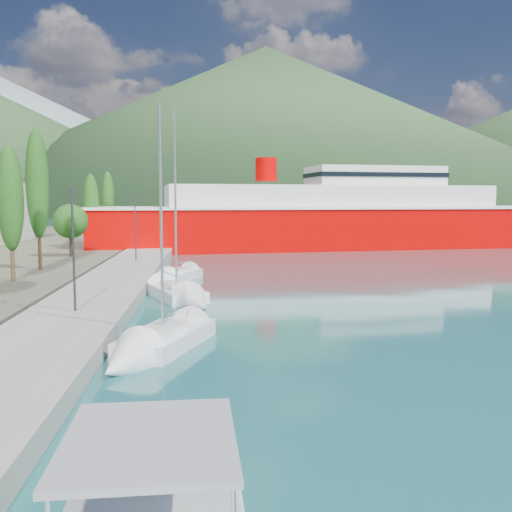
{
  "coord_description": "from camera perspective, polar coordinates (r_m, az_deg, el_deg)",
  "views": [
    {
      "loc": [
        -2.38,
        -14.17,
        6.28
      ],
      "look_at": [
        0.0,
        14.0,
        3.5
      ],
      "focal_mm": 40.0,
      "sensor_mm": 36.0,
      "label": 1
    }
  ],
  "objects": [
    {
      "name": "ground",
      "position": [
        134.34,
        -3.82,
        2.93
      ],
      "size": [
        1400.0,
        1400.0,
        0.0
      ],
      "primitive_type": "plane",
      "color": "#1C5A5C"
    },
    {
      "name": "quay",
      "position": [
        41.13,
        -14.06,
        -2.77
      ],
      "size": [
        5.0,
        88.0,
        0.8
      ],
      "primitive_type": "cube",
      "color": "gray",
      "rests_on": "ground"
    },
    {
      "name": "hills_far",
      "position": [
        652.3,
        7.85,
        11.83
      ],
      "size": [
        1480.0,
        900.0,
        180.0
      ],
      "color": "gray",
      "rests_on": "ground"
    },
    {
      "name": "hills_near",
      "position": [
        401.79,
        9.88,
        11.67
      ],
      "size": [
        1010.0,
        520.0,
        115.0
      ],
      "color": "#2C4B27",
      "rests_on": "ground"
    },
    {
      "name": "tree_row",
      "position": [
        45.49,
        -22.19,
        4.57
      ],
      "size": [
        4.05,
        66.04,
        11.27
      ],
      "color": "#47301E",
      "rests_on": "land_strip"
    },
    {
      "name": "lamp_posts",
      "position": [
        29.86,
        -17.63,
        1.13
      ],
      "size": [
        0.15,
        47.82,
        6.06
      ],
      "color": "#2D2D33",
      "rests_on": "quay"
    },
    {
      "name": "sailboat_near",
      "position": [
        23.39,
        -10.93,
        -9.3
      ],
      "size": [
        5.01,
        8.07,
        11.16
      ],
      "color": "silver",
      "rests_on": "ground"
    },
    {
      "name": "sailboat_mid",
      "position": [
        35.23,
        -7.06,
        -4.18
      ],
      "size": [
        5.39,
        9.14,
        12.8
      ],
      "color": "silver",
      "rests_on": "ground"
    },
    {
      "name": "sailboat_far",
      "position": [
        44.05,
        -8.63,
        -2.27
      ],
      "size": [
        4.45,
        7.05,
        9.89
      ],
      "color": "silver",
      "rests_on": "ground"
    },
    {
      "name": "ferry",
      "position": [
        76.23,
        7.45,
        3.66
      ],
      "size": [
        62.91,
        20.73,
        12.27
      ],
      "color": "#BE0000",
      "rests_on": "ground"
    }
  ]
}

